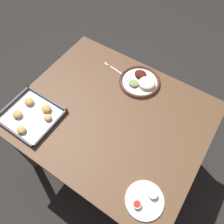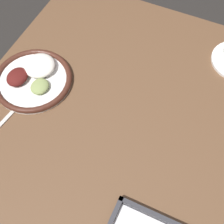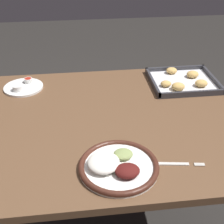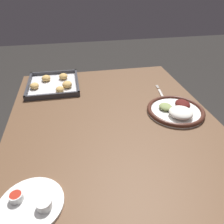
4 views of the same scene
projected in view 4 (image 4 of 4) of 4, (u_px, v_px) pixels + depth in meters
The scene contains 6 objects.
ground_plane at pixel (112, 211), 1.39m from camera, with size 8.00×8.00×0.00m, color #282623.
dining_table at pixel (112, 135), 1.06m from camera, with size 1.11×0.92×0.73m.
dinner_plate at pixel (176, 110), 1.02m from camera, with size 0.27×0.27×0.05m.
fork at pixel (162, 95), 1.17m from camera, with size 0.22×0.04×0.00m.
saucer_plate at pixel (31, 204), 0.62m from camera, with size 0.19×0.19×0.04m.
baking_tray at pixel (54, 84), 1.26m from camera, with size 0.32×0.29×0.04m.
Camera 4 is at (-0.81, 0.16, 1.29)m, focal length 35.00 mm.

